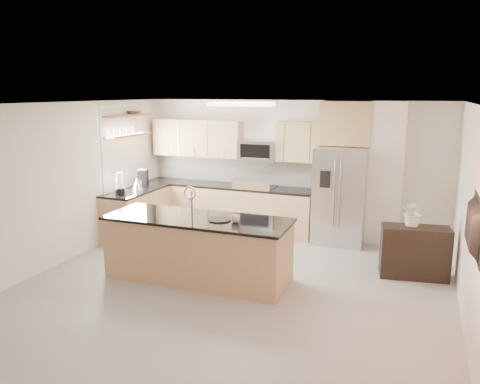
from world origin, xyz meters
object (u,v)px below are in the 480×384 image
at_px(blender, 120,185).
at_px(kettle, 137,183).
at_px(platter, 220,220).
at_px(range, 256,209).
at_px(television, 468,226).
at_px(bowl, 134,112).
at_px(coffee_maker, 143,178).
at_px(island, 198,248).
at_px(refrigerator, 340,196).
at_px(flower_vase, 415,205).
at_px(credenza, 415,252).
at_px(cup, 235,219).
at_px(microwave, 258,150).

bearing_deg(blender, kettle, 84.10).
bearing_deg(platter, range, 97.85).
bearing_deg(television, bowl, 67.38).
xyz_separation_m(range, coffee_maker, (-2.10, -0.76, 0.61)).
height_order(island, coffee_maker, island).
distance_m(refrigerator, platter, 2.85).
distance_m(bowl, flower_vase, 5.38).
xyz_separation_m(credenza, flower_vase, (-0.05, 0.05, 0.71)).
distance_m(platter, coffee_maker, 3.06).
relative_size(island, television, 2.57).
xyz_separation_m(cup, kettle, (-2.63, 1.52, 0.04)).
xyz_separation_m(refrigerator, island, (-1.67, -2.51, -0.41)).
relative_size(cup, platter, 0.40).
xyz_separation_m(refrigerator, kettle, (-3.68, -1.01, 0.15)).
xyz_separation_m(refrigerator, television, (1.85, -3.07, 0.46)).
height_order(range, kettle, kettle).
relative_size(credenza, kettle, 3.53).
bearing_deg(television, cup, 79.57).
bearing_deg(coffee_maker, television, -22.85).
bearing_deg(refrigerator, island, -123.58).
bearing_deg(refrigerator, cup, -112.63).
distance_m(microwave, kettle, 2.42).
xyz_separation_m(cup, television, (2.91, -0.54, 0.35)).
xyz_separation_m(microwave, refrigerator, (1.66, -0.17, -0.74)).
relative_size(range, television, 1.06).
xyz_separation_m(kettle, bowl, (-0.23, 0.34, 1.34)).
xyz_separation_m(island, platter, (0.36, -0.02, 0.48)).
bearing_deg(bowl, coffee_maker, -13.88).
bearing_deg(kettle, coffee_maker, 103.04).
bearing_deg(range, blender, -143.33).
distance_m(microwave, refrigerator, 1.82).
distance_m(kettle, television, 5.91).
bearing_deg(bowl, microwave, 20.58).
xyz_separation_m(microwave, coffee_maker, (-2.10, -0.88, -0.55)).
xyz_separation_m(range, kettle, (-2.02, -1.06, 0.57)).
height_order(microwave, television, microwave).
relative_size(credenza, television, 0.91).
height_order(blender, coffee_maker, blender).
bearing_deg(range, kettle, -152.35).
bearing_deg(flower_vase, island, -156.40).
distance_m(refrigerator, coffee_maker, 3.83).
bearing_deg(coffee_maker, blender, -88.54).
height_order(island, flower_vase, flower_vase).
distance_m(platter, blender, 2.65).
height_order(refrigerator, coffee_maker, refrigerator).
bearing_deg(platter, blender, 156.93).
bearing_deg(blender, refrigerator, 21.86).
xyz_separation_m(cup, bowl, (-2.85, 1.86, 1.38)).
height_order(range, flower_vase, flower_vase).
distance_m(range, refrigerator, 1.71).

